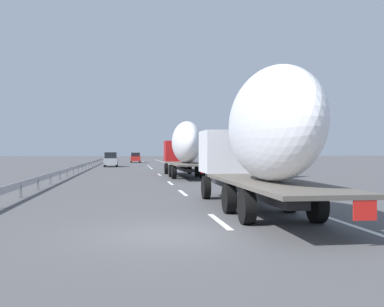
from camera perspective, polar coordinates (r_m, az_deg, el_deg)
name	(u,v)px	position (r m, az deg, el deg)	size (l,w,h in m)	color
ground_plane	(137,170)	(51.87, -6.87, -2.06)	(260.00, 260.00, 0.00)	#4C4C4F
lane_stripe_0	(219,221)	(14.26, 3.45, -8.48)	(3.20, 0.20, 0.01)	white
lane_stripe_1	(183,193)	(23.66, -1.16, -4.95)	(3.20, 0.20, 0.01)	white
lane_stripe_2	(170,183)	(30.73, -2.74, -3.72)	(3.20, 0.20, 0.01)	white
lane_stripe_3	(159,175)	(41.58, -4.11, -2.65)	(3.20, 0.20, 0.01)	white
lane_stripe_4	(152,168)	(55.82, -5.10, -1.88)	(3.20, 0.20, 0.01)	white
lane_stripe_5	(150,167)	(60.41, -5.32, -1.71)	(3.20, 0.20, 0.01)	white
lane_stripe_6	(148,166)	(65.41, -5.52, -1.55)	(3.20, 0.20, 0.01)	white
lane_stripe_7	(143,162)	(86.83, -6.12, -1.07)	(3.20, 0.20, 0.01)	white
lane_stripe_8	(143,162)	(90.59, -6.20, -1.01)	(3.20, 0.20, 0.01)	white
edge_line_right	(181,168)	(57.23, -1.45, -1.82)	(110.00, 0.20, 0.01)	white
truck_lead	(185,146)	(37.55, -0.94, 0.94)	(13.52, 2.55, 4.54)	#B21919
truck_trailing	(261,135)	(16.02, 8.71, 2.27)	(13.32, 2.55, 4.90)	silver
car_red_compact	(135,158)	(82.83, -7.10, -0.51)	(4.08, 1.76, 1.82)	red
car_silver_hatch	(111,160)	(62.51, -10.14, -0.75)	(4.60, 1.79, 1.96)	#ADB2B7
road_sign	(196,152)	(52.33, 0.48, 0.24)	(0.10, 0.90, 2.99)	gray
tree_0	(243,140)	(50.75, 6.38, 1.66)	(3.67, 3.67, 5.14)	#472D19
tree_1	(262,129)	(36.72, 8.83, 3.10)	(2.83, 2.83, 5.96)	#472D19
tree_2	(186,139)	(99.95, -0.81, 1.85)	(2.65, 2.65, 7.74)	#472D19
guardrail_median	(86,164)	(55.07, -13.19, -1.32)	(94.00, 0.10, 0.76)	#9EA0A5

